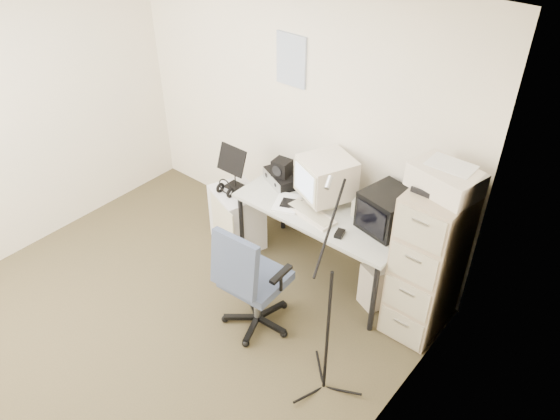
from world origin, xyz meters
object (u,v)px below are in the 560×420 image
Objects in this scene: desk at (323,242)px; side_cart at (238,217)px; filing_cabinet at (429,261)px; office_chair at (256,277)px.

side_cart is (-0.89, -0.15, -0.07)m from desk.
filing_cabinet is 0.87× the size of desk.
desk is at bearing 82.93° from office_chair.
office_chair is at bearing -139.74° from filing_cabinet.
office_chair reaches higher than side_cart.
filing_cabinet reaches higher than office_chair.
desk is at bearing 29.12° from side_cart.
office_chair is (-1.01, -0.85, -0.15)m from filing_cabinet.
desk is at bearing -178.19° from filing_cabinet.
filing_cabinet is at bearing 1.81° from desk.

